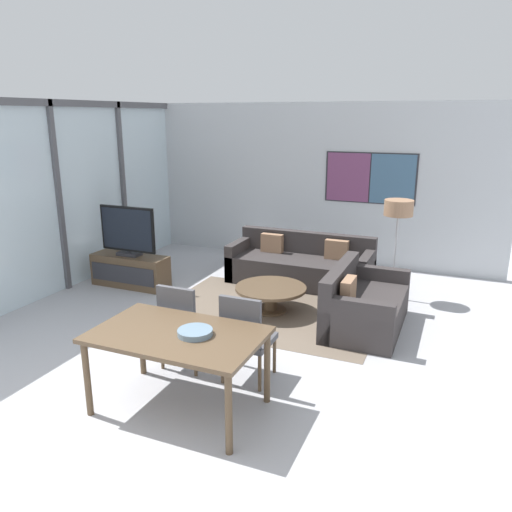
{
  "coord_description": "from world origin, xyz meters",
  "views": [
    {
      "loc": [
        2.64,
        -2.57,
        2.59
      ],
      "look_at": [
        0.4,
        2.74,
        0.95
      ],
      "focal_mm": 35.0,
      "sensor_mm": 36.0,
      "label": 1
    }
  ],
  "objects_px": {
    "dining_table": "(178,341)",
    "floor_lamp": "(398,214)",
    "tv_console": "(130,271)",
    "sofa_main": "(301,266)",
    "sofa_side": "(360,306)",
    "fruit_bowl": "(195,332)",
    "coffee_table": "(271,293)",
    "dining_chair_centre": "(245,334)",
    "television": "(128,232)",
    "dining_chair_left": "(183,322)"
  },
  "relations": [
    {
      "from": "sofa_main",
      "to": "dining_chair_centre",
      "type": "relative_size",
      "value": 2.39
    },
    {
      "from": "dining_table",
      "to": "floor_lamp",
      "type": "distance_m",
      "value": 3.95
    },
    {
      "from": "dining_chair_left",
      "to": "dining_chair_centre",
      "type": "xyz_separation_m",
      "value": [
        0.72,
        -0.02,
        0.0
      ]
    },
    {
      "from": "dining_chair_centre",
      "to": "fruit_bowl",
      "type": "relative_size",
      "value": 3.04
    },
    {
      "from": "sofa_side",
      "to": "dining_chair_centre",
      "type": "bearing_deg",
      "value": 156.68
    },
    {
      "from": "dining_chair_centre",
      "to": "sofa_side",
      "type": "bearing_deg",
      "value": 66.68
    },
    {
      "from": "sofa_main",
      "to": "fruit_bowl",
      "type": "relative_size",
      "value": 7.25
    },
    {
      "from": "television",
      "to": "sofa_main",
      "type": "bearing_deg",
      "value": 26.79
    },
    {
      "from": "dining_table",
      "to": "dining_chair_left",
      "type": "height_order",
      "value": "dining_chair_left"
    },
    {
      "from": "tv_console",
      "to": "floor_lamp",
      "type": "relative_size",
      "value": 0.85
    },
    {
      "from": "coffee_table",
      "to": "dining_chair_centre",
      "type": "bearing_deg",
      "value": -76.42
    },
    {
      "from": "sofa_main",
      "to": "sofa_side",
      "type": "relative_size",
      "value": 1.5
    },
    {
      "from": "coffee_table",
      "to": "floor_lamp",
      "type": "relative_size",
      "value": 0.66
    },
    {
      "from": "tv_console",
      "to": "dining_table",
      "type": "relative_size",
      "value": 0.82
    },
    {
      "from": "television",
      "to": "floor_lamp",
      "type": "height_order",
      "value": "floor_lamp"
    },
    {
      "from": "television",
      "to": "dining_chair_centre",
      "type": "xyz_separation_m",
      "value": [
        2.84,
        -1.97,
        -0.36
      ]
    },
    {
      "from": "television",
      "to": "fruit_bowl",
      "type": "bearing_deg",
      "value": -44.54
    },
    {
      "from": "dining_table",
      "to": "dining_chair_centre",
      "type": "relative_size",
      "value": 1.61
    },
    {
      "from": "television",
      "to": "sofa_side",
      "type": "height_order",
      "value": "television"
    },
    {
      "from": "sofa_side",
      "to": "dining_chair_left",
      "type": "height_order",
      "value": "dining_chair_left"
    },
    {
      "from": "sofa_side",
      "to": "fruit_bowl",
      "type": "relative_size",
      "value": 4.85
    },
    {
      "from": "tv_console",
      "to": "floor_lamp",
      "type": "xyz_separation_m",
      "value": [
        3.85,
        1.04,
        1.01
      ]
    },
    {
      "from": "television",
      "to": "fruit_bowl",
      "type": "height_order",
      "value": "television"
    },
    {
      "from": "sofa_main",
      "to": "dining_table",
      "type": "relative_size",
      "value": 1.49
    },
    {
      "from": "tv_console",
      "to": "fruit_bowl",
      "type": "distance_m",
      "value": 3.76
    },
    {
      "from": "television",
      "to": "coffee_table",
      "type": "xyz_separation_m",
      "value": [
        2.4,
        -0.13,
        -0.6
      ]
    },
    {
      "from": "dining_table",
      "to": "sofa_main",
      "type": "bearing_deg",
      "value": 91.27
    },
    {
      "from": "sofa_main",
      "to": "dining_table",
      "type": "bearing_deg",
      "value": -88.73
    },
    {
      "from": "sofa_side",
      "to": "dining_chair_left",
      "type": "bearing_deg",
      "value": 140.14
    },
    {
      "from": "fruit_bowl",
      "to": "dining_chair_left",
      "type": "bearing_deg",
      "value": 128.57
    },
    {
      "from": "dining_chair_centre",
      "to": "fruit_bowl",
      "type": "xyz_separation_m",
      "value": [
        -0.19,
        -0.64,
        0.27
      ]
    },
    {
      "from": "fruit_bowl",
      "to": "sofa_side",
      "type": "bearing_deg",
      "value": 68.46
    },
    {
      "from": "dining_chair_centre",
      "to": "floor_lamp",
      "type": "xyz_separation_m",
      "value": [
        1.01,
        3.0,
        0.74
      ]
    },
    {
      "from": "sofa_side",
      "to": "fruit_bowl",
      "type": "bearing_deg",
      "value": 158.46
    },
    {
      "from": "sofa_main",
      "to": "tv_console",
      "type": "bearing_deg",
      "value": -153.19
    },
    {
      "from": "tv_console",
      "to": "dining_chair_centre",
      "type": "relative_size",
      "value": 1.32
    },
    {
      "from": "television",
      "to": "coffee_table",
      "type": "distance_m",
      "value": 2.48
    },
    {
      "from": "floor_lamp",
      "to": "dining_chair_centre",
      "type": "bearing_deg",
      "value": -108.58
    },
    {
      "from": "sofa_main",
      "to": "dining_chair_left",
      "type": "height_order",
      "value": "dining_chair_left"
    },
    {
      "from": "fruit_bowl",
      "to": "dining_table",
      "type": "bearing_deg",
      "value": -173.75
    },
    {
      "from": "tv_console",
      "to": "dining_chair_centre",
      "type": "xyz_separation_m",
      "value": [
        2.84,
        -1.96,
        0.26
      ]
    },
    {
      "from": "tv_console",
      "to": "fruit_bowl",
      "type": "height_order",
      "value": "fruit_bowl"
    },
    {
      "from": "television",
      "to": "dining_chair_left",
      "type": "bearing_deg",
      "value": -42.53
    },
    {
      "from": "dining_chair_left",
      "to": "dining_chair_centre",
      "type": "bearing_deg",
      "value": -1.31
    },
    {
      "from": "dining_table",
      "to": "floor_lamp",
      "type": "height_order",
      "value": "floor_lamp"
    },
    {
      "from": "dining_table",
      "to": "floor_lamp",
      "type": "bearing_deg",
      "value": 69.54
    },
    {
      "from": "floor_lamp",
      "to": "dining_chair_left",
      "type": "bearing_deg",
      "value": -120.02
    },
    {
      "from": "sofa_main",
      "to": "sofa_side",
      "type": "height_order",
      "value": "same"
    },
    {
      "from": "tv_console",
      "to": "sofa_main",
      "type": "bearing_deg",
      "value": 26.81
    },
    {
      "from": "sofa_side",
      "to": "floor_lamp",
      "type": "xyz_separation_m",
      "value": [
        0.23,
        1.2,
        0.99
      ]
    }
  ]
}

